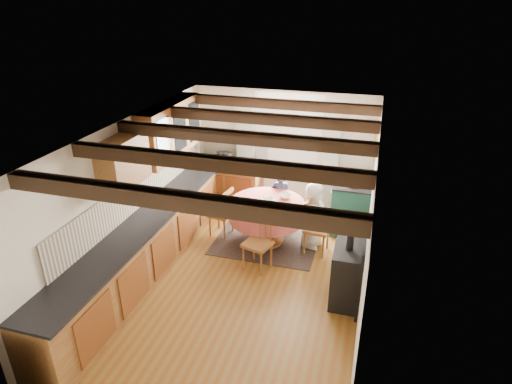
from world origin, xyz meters
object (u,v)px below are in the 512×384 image
(chair_near, at_px, (257,242))
(cup, at_px, (269,207))
(dining_table, at_px, (267,222))
(child_far, at_px, (280,199))
(chair_right, at_px, (317,226))
(child_right, at_px, (313,216))
(aga_range, at_px, (352,203))
(chair_left, at_px, (221,212))
(cast_iron_stove, at_px, (348,261))

(chair_near, bearing_deg, cup, 101.78)
(dining_table, height_order, child_far, child_far)
(chair_right, xyz_separation_m, child_right, (-0.11, 0.17, 0.10))
(chair_right, bearing_deg, aga_range, -18.87)
(dining_table, distance_m, chair_near, 0.82)
(chair_near, xyz_separation_m, cup, (0.04, 0.56, 0.35))
(dining_table, xyz_separation_m, chair_left, (-0.87, 0.05, 0.06))
(dining_table, distance_m, chair_left, 0.88)
(chair_left, bearing_deg, cast_iron_stove, 70.40)
(child_right, bearing_deg, child_far, 62.85)
(chair_near, distance_m, chair_right, 1.12)
(chair_right, bearing_deg, child_far, 53.54)
(cast_iron_stove, bearing_deg, dining_table, 140.14)
(cast_iron_stove, xyz_separation_m, cup, (-1.40, 1.00, 0.16))
(dining_table, bearing_deg, child_right, 7.17)
(cast_iron_stove, bearing_deg, child_right, 117.69)
(chair_right, height_order, child_far, child_far)
(chair_left, xyz_separation_m, cast_iron_stove, (2.37, -1.30, 0.22))
(dining_table, xyz_separation_m, chair_near, (0.06, -0.81, 0.08))
(child_far, bearing_deg, cup, 82.50)
(cup, bearing_deg, aga_range, 44.27)
(chair_right, bearing_deg, chair_left, 92.07)
(chair_left, xyz_separation_m, cup, (0.98, -0.30, 0.38))
(chair_right, relative_size, cup, 10.66)
(cast_iron_stove, bearing_deg, cup, 144.44)
(child_far, bearing_deg, chair_near, 80.41)
(dining_table, distance_m, chair_right, 0.91)
(chair_right, distance_m, aga_range, 1.18)
(child_far, bearing_deg, chair_right, 129.03)
(aga_range, distance_m, cast_iron_stove, 2.26)
(chair_right, relative_size, cast_iron_stove, 0.73)
(chair_near, bearing_deg, child_far, 105.22)
(dining_table, distance_m, cup, 0.52)
(chair_left, bearing_deg, dining_table, 96.08)
(chair_right, xyz_separation_m, cast_iron_stove, (0.60, -1.18, 0.18))
(dining_table, bearing_deg, chair_left, 176.99)
(cup, bearing_deg, cast_iron_stove, -35.56)
(chair_near, xyz_separation_m, child_far, (0.02, 1.48, 0.08))
(cast_iron_stove, bearing_deg, aga_range, 92.80)
(chair_right, relative_size, aga_range, 0.92)
(chair_right, bearing_deg, child_right, 38.30)
(cast_iron_stove, relative_size, cup, 14.68)
(dining_table, bearing_deg, cast_iron_stove, -39.86)
(chair_left, xyz_separation_m, aga_range, (2.26, 0.95, 0.04))
(child_far, relative_size, cup, 12.16)
(child_far, distance_m, child_right, 0.91)
(dining_table, bearing_deg, cup, -67.92)
(chair_left, distance_m, aga_range, 2.45)
(chair_right, bearing_deg, cup, 108.84)
(chair_near, relative_size, child_far, 0.85)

